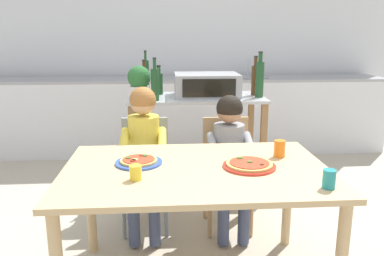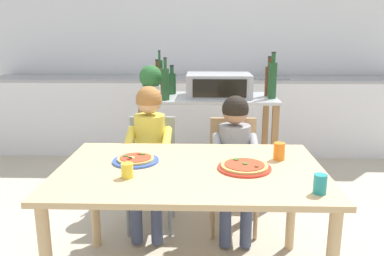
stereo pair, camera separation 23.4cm
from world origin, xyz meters
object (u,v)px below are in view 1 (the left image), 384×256
(bottle_brown_beer, at_px, (159,83))
(dining_table, at_px, (196,182))
(bottle_slim_sauce, at_px, (144,81))
(bottle_squat_spirits, at_px, (255,79))
(potted_herb_plant, at_px, (139,82))
(drinking_cup_orange, at_px, (280,149))
(drinking_cup_yellow, at_px, (136,173))
(bottle_clear_vinegar, at_px, (146,76))
(toaster_oven, at_px, (207,85))
(bottle_tall_green_wine, at_px, (260,78))
(dining_chair_right, at_px, (227,164))
(kitchen_island_cart, at_px, (196,130))
(drinking_cup_teal, at_px, (329,179))
(child_in_grey_shirt, at_px, (230,148))
(pizza_plate_red_rimmed, at_px, (249,165))
(bottle_dark_olive_oil, at_px, (155,84))
(dining_chair_left, at_px, (145,165))
(child_in_yellow_shirt, at_px, (144,145))
(pizza_plate_blue_rimmed, at_px, (139,161))

(bottle_brown_beer, xyz_separation_m, dining_table, (0.21, -1.45, -0.37))
(bottle_slim_sauce, relative_size, bottle_squat_spirits, 0.91)
(potted_herb_plant, distance_m, drinking_cup_orange, 1.40)
(bottle_slim_sauce, bearing_deg, drinking_cup_yellow, -89.27)
(bottle_brown_beer, height_order, bottle_clear_vinegar, bottle_clear_vinegar)
(toaster_oven, xyz_separation_m, bottle_slim_sauce, (-0.53, 0.07, 0.03))
(bottle_tall_green_wine, xyz_separation_m, dining_chair_right, (-0.35, -0.50, -0.58))
(bottle_brown_beer, distance_m, drinking_cup_orange, 1.49)
(bottle_slim_sauce, xyz_separation_m, drinking_cup_orange, (0.84, -1.23, -0.26))
(kitchen_island_cart, height_order, dining_chair_right, kitchen_island_cart)
(drinking_cup_teal, bearing_deg, dining_table, 151.22)
(drinking_cup_orange, xyz_separation_m, drinking_cup_yellow, (-0.82, -0.31, -0.01))
(dining_chair_right, bearing_deg, bottle_squat_spirits, 61.52)
(child_in_grey_shirt, relative_size, pizza_plate_red_rimmed, 3.42)
(bottle_squat_spirits, bearing_deg, bottle_dark_olive_oil, -165.14)
(pizza_plate_red_rimmed, bearing_deg, dining_chair_left, 128.30)
(bottle_clear_vinegar, height_order, drinking_cup_yellow, bottle_clear_vinegar)
(dining_table, bearing_deg, toaster_oven, 81.42)
(toaster_oven, xyz_separation_m, drinking_cup_orange, (0.31, -1.16, -0.23))
(potted_herb_plant, relative_size, dining_chair_left, 0.34)
(child_in_grey_shirt, bearing_deg, drinking_cup_teal, -71.70)
(toaster_oven, height_order, bottle_dark_olive_oil, bottle_dark_olive_oil)
(drinking_cup_orange, bearing_deg, bottle_dark_olive_oil, 127.78)
(kitchen_island_cart, distance_m, child_in_grey_shirt, 0.73)
(child_in_grey_shirt, bearing_deg, drinking_cup_orange, -64.37)
(drinking_cup_orange, bearing_deg, dining_chair_right, 110.65)
(potted_herb_plant, bearing_deg, drinking_cup_teal, -57.92)
(drinking_cup_orange, bearing_deg, bottle_brown_beer, 119.18)
(dining_table, xyz_separation_m, child_in_yellow_shirt, (-0.32, 0.64, 0.04))
(potted_herb_plant, bearing_deg, bottle_slim_sauce, 78.63)
(pizza_plate_red_rimmed, height_order, drinking_cup_orange, drinking_cup_orange)
(bottle_tall_green_wine, height_order, child_in_grey_shirt, bottle_tall_green_wine)
(bottle_tall_green_wine, xyz_separation_m, dining_chair_left, (-0.95, -0.47, -0.58))
(bottle_slim_sauce, xyz_separation_m, dining_table, (0.33, -1.39, -0.39))
(bottle_slim_sauce, relative_size, drinking_cup_yellow, 4.06)
(child_in_grey_shirt, relative_size, drinking_cup_orange, 9.92)
(bottle_dark_olive_oil, xyz_separation_m, drinking_cup_teal, (0.84, -1.45, -0.27))
(toaster_oven, bearing_deg, kitchen_island_cart, -176.72)
(bottle_brown_beer, relative_size, drinking_cup_orange, 2.56)
(bottle_clear_vinegar, height_order, dining_table, bottle_clear_vinegar)
(bottle_tall_green_wine, distance_m, dining_chair_right, 0.84)
(bottle_slim_sauce, relative_size, pizza_plate_red_rimmed, 1.07)
(bottle_slim_sauce, bearing_deg, pizza_plate_red_rimmed, -65.87)
(bottle_slim_sauce, bearing_deg, bottle_dark_olive_oil, -70.13)
(child_in_yellow_shirt, bearing_deg, drinking_cup_orange, -30.27)
(potted_herb_plant, height_order, pizza_plate_blue_rimmed, potted_herb_plant)
(drinking_cup_teal, bearing_deg, bottle_clear_vinegar, 116.89)
(toaster_oven, relative_size, drinking_cup_teal, 5.93)
(dining_chair_right, relative_size, child_in_grey_shirt, 0.82)
(kitchen_island_cart, height_order, toaster_oven, toaster_oven)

